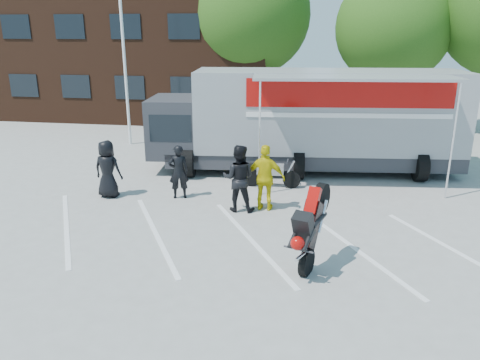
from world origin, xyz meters
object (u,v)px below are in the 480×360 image
(spectator_leather_a, at_px, (108,169))
(spectator_leather_b, at_px, (179,172))
(tree_mid, at_px, (393,28))
(spectator_hivis, at_px, (266,178))
(transporter_truck, at_px, (310,170))
(spectator_leather_c, at_px, (239,178))
(flagpole, at_px, (128,24))
(parked_motorcycle, at_px, (271,187))
(stunt_bike_rider, at_px, (316,262))
(tree_left, at_px, (251,15))

(spectator_leather_a, height_order, spectator_leather_b, spectator_leather_a)
(spectator_leather_b, bearing_deg, tree_mid, -144.35)
(spectator_leather_a, distance_m, spectator_hivis, 4.79)
(transporter_truck, distance_m, spectator_leather_c, 4.82)
(flagpole, xyz_separation_m, tree_mid, (11.24, 5.00, -0.11))
(spectator_leather_a, relative_size, spectator_leather_c, 0.93)
(tree_mid, xyz_separation_m, parked_motorcycle, (-4.70, -9.95, -4.94))
(flagpole, bearing_deg, tree_mid, 23.97)
(spectator_leather_c, bearing_deg, stunt_bike_rider, 127.93)
(transporter_truck, relative_size, spectator_hivis, 5.96)
(tree_left, distance_m, spectator_leather_c, 14.02)
(transporter_truck, bearing_deg, parked_motorcycle, -125.09)
(spectator_leather_b, bearing_deg, spectator_leather_c, 137.72)
(parked_motorcycle, xyz_separation_m, stunt_bike_rider, (1.49, -4.94, 0.00))
(stunt_bike_rider, bearing_deg, spectator_leather_a, 172.30)
(parked_motorcycle, bearing_deg, spectator_leather_b, 118.27)
(transporter_truck, height_order, spectator_leather_b, transporter_truck)
(flagpole, relative_size, tree_mid, 1.04)
(tree_left, bearing_deg, stunt_bike_rider, -76.61)
(stunt_bike_rider, xyz_separation_m, spectator_leather_c, (-2.19, 2.75, 0.94))
(transporter_truck, height_order, spectator_hivis, spectator_hivis)
(flagpole, bearing_deg, stunt_bike_rider, -50.93)
(flagpole, distance_m, spectator_leather_c, 10.09)
(tree_mid, height_order, stunt_bike_rider, tree_mid)
(tree_left, height_order, spectator_hivis, tree_left)
(parked_motorcycle, relative_size, spectator_leather_b, 1.16)
(spectator_leather_a, bearing_deg, stunt_bike_rider, 157.69)
(stunt_bike_rider, bearing_deg, parked_motorcycle, 126.39)
(flagpole, relative_size, spectator_leather_a, 4.60)
(spectator_leather_b, relative_size, spectator_leather_c, 0.87)
(flagpole, relative_size, tree_left, 0.93)
(flagpole, distance_m, spectator_hivis, 10.41)
(tree_mid, height_order, parked_motorcycle, tree_mid)
(transporter_truck, distance_m, spectator_leather_b, 5.32)
(transporter_truck, height_order, spectator_leather_c, spectator_leather_c)
(tree_left, xyz_separation_m, transporter_truck, (3.49, -8.80, -5.57))
(spectator_leather_a, bearing_deg, spectator_leather_b, -168.06)
(tree_left, distance_m, parked_motorcycle, 12.49)
(stunt_bike_rider, distance_m, spectator_leather_b, 5.46)
(spectator_leather_a, xyz_separation_m, spectator_leather_c, (4.06, -0.48, 0.07))
(flagpole, distance_m, tree_left, 7.37)
(flagpole, height_order, stunt_bike_rider, flagpole)
(tree_left, bearing_deg, flagpole, -125.28)
(spectator_leather_a, relative_size, spectator_hivis, 0.93)
(tree_left, height_order, parked_motorcycle, tree_left)
(spectator_leather_a, distance_m, spectator_leather_c, 4.08)
(transporter_truck, bearing_deg, spectator_leather_c, -119.63)
(transporter_truck, xyz_separation_m, spectator_leather_b, (-3.83, -3.60, 0.81))
(parked_motorcycle, bearing_deg, tree_mid, -25.89)
(transporter_truck, xyz_separation_m, stunt_bike_rider, (0.29, -7.08, 0.00))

